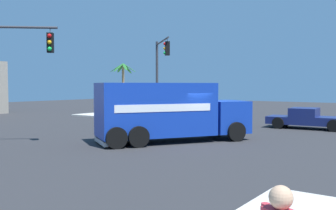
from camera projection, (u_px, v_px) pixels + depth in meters
name	position (u px, v px, depth m)	size (l,w,h in m)	color
ground_plane	(192.00, 140.00, 19.96)	(100.00, 100.00, 0.00)	#2B2B2D
sidewalk_corner_far	(152.00, 114.00, 37.23)	(10.89, 10.89, 0.14)	beige
delivery_truck	(168.00, 111.00, 19.51)	(7.98, 6.37, 3.01)	#1438AD
traffic_light_primary	(160.00, 67.00, 29.03)	(3.48, 3.66, 6.25)	#38383D
pickup_navy	(307.00, 118.00, 25.37)	(2.57, 5.34, 1.38)	navy
vending_machine_red	(162.00, 106.00, 34.37)	(1.16, 1.12, 1.85)	black
palm_tree_far	(123.00, 79.00, 39.78)	(2.67, 2.66, 5.07)	#7A6647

